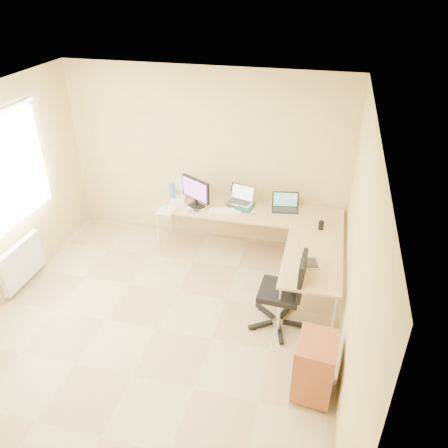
% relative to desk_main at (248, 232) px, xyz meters
% --- Properties ---
extents(floor, '(4.50, 4.50, 0.00)m').
position_rel_desk_main_xyz_m(floor, '(-0.72, -1.85, -0.36)').
color(floor, tan).
rests_on(floor, ground).
extents(ceiling, '(4.50, 4.50, 0.00)m').
position_rel_desk_main_xyz_m(ceiling, '(-0.72, -1.85, 2.24)').
color(ceiling, white).
rests_on(ceiling, ground).
extents(wall_back, '(4.50, 0.00, 4.50)m').
position_rel_desk_main_xyz_m(wall_back, '(-0.72, 0.40, 0.93)').
color(wall_back, tan).
rests_on(wall_back, ground).
extents(wall_front, '(4.50, 0.00, 4.50)m').
position_rel_desk_main_xyz_m(wall_front, '(-0.72, -4.10, 0.93)').
color(wall_front, tan).
rests_on(wall_front, ground).
extents(wall_right, '(0.00, 4.50, 4.50)m').
position_rel_desk_main_xyz_m(wall_right, '(1.38, -1.85, 0.93)').
color(wall_right, tan).
rests_on(wall_right, ground).
extents(desk_main, '(2.65, 0.70, 0.73)m').
position_rel_desk_main_xyz_m(desk_main, '(0.00, 0.00, 0.00)').
color(desk_main, tan).
rests_on(desk_main, ground).
extents(desk_return, '(0.70, 1.30, 0.73)m').
position_rel_desk_main_xyz_m(desk_return, '(0.98, -1.00, 0.00)').
color(desk_return, tan).
rests_on(desk_return, ground).
extents(monitor, '(0.53, 0.40, 0.44)m').
position_rel_desk_main_xyz_m(monitor, '(-0.75, -0.08, 0.59)').
color(monitor, black).
rests_on(monitor, desk_main).
extents(book_stack, '(0.25, 0.32, 0.05)m').
position_rel_desk_main_xyz_m(book_stack, '(-0.06, 0.05, 0.39)').
color(book_stack, '#14604A').
rests_on(book_stack, desk_main).
extents(laptop_center, '(0.43, 0.37, 0.24)m').
position_rel_desk_main_xyz_m(laptop_center, '(-0.15, 0.09, 0.53)').
color(laptop_center, '#9492AB').
rests_on(laptop_center, desk_main).
extents(laptop_black, '(0.41, 0.33, 0.24)m').
position_rel_desk_main_xyz_m(laptop_black, '(0.50, 0.12, 0.48)').
color(laptop_black, black).
rests_on(laptop_black, desk_main).
extents(keyboard, '(0.46, 0.21, 0.02)m').
position_rel_desk_main_xyz_m(keyboard, '(-0.32, -0.12, 0.38)').
color(keyboard, white).
rests_on(keyboard, desk_main).
extents(mouse, '(0.11, 0.08, 0.03)m').
position_rel_desk_main_xyz_m(mouse, '(0.09, -0.09, 0.38)').
color(mouse, beige).
rests_on(mouse, desk_main).
extents(mug, '(0.11, 0.11, 0.08)m').
position_rel_desk_main_xyz_m(mug, '(-0.80, -0.30, 0.41)').
color(mug, white).
rests_on(mug, desk_main).
extents(cd_stack, '(0.12, 0.12, 0.03)m').
position_rel_desk_main_xyz_m(cd_stack, '(-0.71, -0.25, 0.38)').
color(cd_stack, '#B9B8C7').
rests_on(cd_stack, desk_main).
extents(water_bottle, '(0.11, 0.11, 0.31)m').
position_rel_desk_main_xyz_m(water_bottle, '(-1.13, -0.03, 0.52)').
color(water_bottle, teal).
rests_on(water_bottle, desk_main).
extents(papers, '(0.23, 0.32, 0.01)m').
position_rel_desk_main_xyz_m(papers, '(-1.13, -0.29, 0.37)').
color(papers, beige).
rests_on(papers, desk_main).
extents(white_box, '(0.24, 0.19, 0.08)m').
position_rel_desk_main_xyz_m(white_box, '(-1.05, -0.01, 0.40)').
color(white_box, silver).
rests_on(white_box, desk_main).
extents(desk_fan, '(0.25, 0.25, 0.31)m').
position_rel_desk_main_xyz_m(desk_fan, '(-1.01, 0.20, 0.52)').
color(desk_fan, silver).
rests_on(desk_fan, desk_main).
extents(black_cup, '(0.09, 0.09, 0.12)m').
position_rel_desk_main_xyz_m(black_cup, '(1.03, -0.30, 0.42)').
color(black_cup, black).
rests_on(black_cup, desk_main).
extents(laptop_return, '(0.36, 0.32, 0.20)m').
position_rel_desk_main_xyz_m(laptop_return, '(0.94, -1.13, 0.47)').
color(laptop_return, silver).
rests_on(laptop_return, desk_return).
extents(office_chair, '(0.63, 0.63, 1.01)m').
position_rel_desk_main_xyz_m(office_chair, '(0.65, -1.41, 0.14)').
color(office_chair, black).
rests_on(office_chair, ground).
extents(cabinet, '(0.42, 0.50, 0.65)m').
position_rel_desk_main_xyz_m(cabinet, '(1.13, -2.31, -0.01)').
color(cabinet, brown).
rests_on(cabinet, ground).
extents(radiator, '(0.09, 0.80, 0.55)m').
position_rel_desk_main_xyz_m(radiator, '(-2.75, -1.45, -0.02)').
color(radiator, white).
rests_on(radiator, ground).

